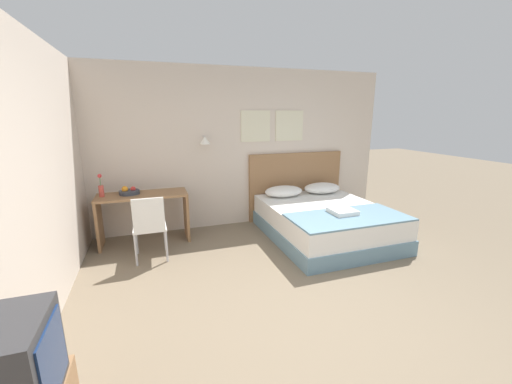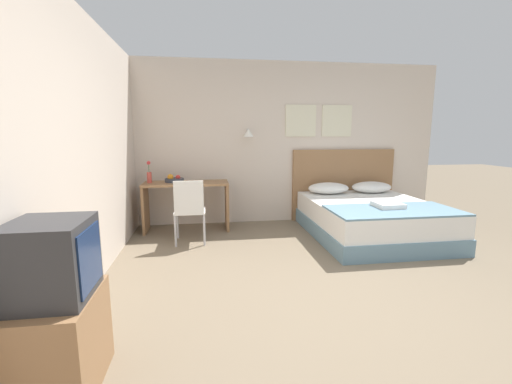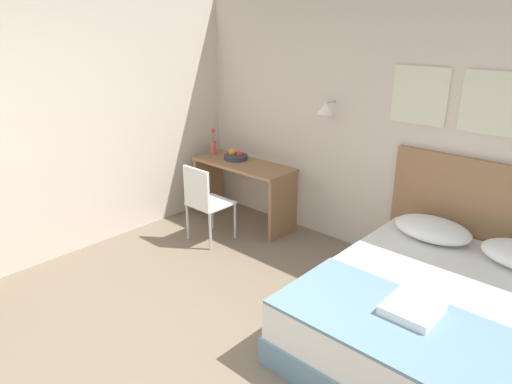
{
  "view_description": "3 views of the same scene",
  "coord_description": "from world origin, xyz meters",
  "px_view_note": "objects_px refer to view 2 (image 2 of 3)",
  "views": [
    {
      "loc": [
        -1.41,
        -2.21,
        1.91
      ],
      "look_at": [
        0.04,
        2.01,
        0.79
      ],
      "focal_mm": 22.0,
      "sensor_mm": 36.0,
      "label": 1
    },
    {
      "loc": [
        -1.25,
        -2.71,
        1.5
      ],
      "look_at": [
        -0.62,
        1.49,
        0.77
      ],
      "focal_mm": 24.0,
      "sensor_mm": 36.0,
      "label": 2
    },
    {
      "loc": [
        2.07,
        -1.16,
        2.33
      ],
      "look_at": [
        -0.54,
        1.7,
        0.88
      ],
      "focal_mm": 32.0,
      "sensor_mm": 36.0,
      "label": 3
    }
  ],
  "objects_px": {
    "bed": "(371,219)",
    "tv_stand": "(60,344)",
    "pillow_left": "(328,188)",
    "pillow_right": "(371,187)",
    "folded_towel_near_foot": "(388,205)",
    "desk": "(186,196)",
    "throw_blanket": "(394,210)",
    "desk_chair": "(189,207)",
    "television": "(51,260)",
    "headboard": "(343,185)",
    "fruit_bowl": "(174,180)",
    "flower_vase": "(149,175)"
  },
  "relations": [
    {
      "from": "throw_blanket",
      "to": "flower_vase",
      "type": "xyz_separation_m",
      "value": [
        -3.22,
        1.34,
        0.35
      ]
    },
    {
      "from": "pillow_right",
      "to": "television",
      "type": "xyz_separation_m",
      "value": [
        -3.62,
        -3.35,
        0.2
      ]
    },
    {
      "from": "pillow_right",
      "to": "throw_blanket",
      "type": "xyz_separation_m",
      "value": [
        -0.38,
        -1.36,
        -0.08
      ]
    },
    {
      "from": "bed",
      "to": "pillow_right",
      "type": "bearing_deg",
      "value": 63.56
    },
    {
      "from": "flower_vase",
      "to": "television",
      "type": "xyz_separation_m",
      "value": [
        -0.03,
        -3.34,
        -0.08
      ]
    },
    {
      "from": "bed",
      "to": "fruit_bowl",
      "type": "distance_m",
      "value": 3.01
    },
    {
      "from": "pillow_left",
      "to": "desk",
      "type": "bearing_deg",
      "value": -179.23
    },
    {
      "from": "pillow_left",
      "to": "fruit_bowl",
      "type": "height_order",
      "value": "fruit_bowl"
    },
    {
      "from": "throw_blanket",
      "to": "desk_chair",
      "type": "bearing_deg",
      "value": 166.57
    },
    {
      "from": "bed",
      "to": "television",
      "type": "bearing_deg",
      "value": -141.33
    },
    {
      "from": "pillow_left",
      "to": "pillow_right",
      "type": "xyz_separation_m",
      "value": [
        0.75,
        0.0,
        0.0
      ]
    },
    {
      "from": "tv_stand",
      "to": "television",
      "type": "xyz_separation_m",
      "value": [
        0.0,
        0.0,
        0.51
      ]
    },
    {
      "from": "headboard",
      "to": "tv_stand",
      "type": "relative_size",
      "value": 3.06
    },
    {
      "from": "folded_towel_near_foot",
      "to": "desk",
      "type": "distance_m",
      "value": 2.92
    },
    {
      "from": "throw_blanket",
      "to": "folded_towel_near_foot",
      "type": "distance_m",
      "value": 0.15
    },
    {
      "from": "bed",
      "to": "tv_stand",
      "type": "relative_size",
      "value": 3.47
    },
    {
      "from": "fruit_bowl",
      "to": "flower_vase",
      "type": "bearing_deg",
      "value": -175.29
    },
    {
      "from": "bed",
      "to": "desk",
      "type": "bearing_deg",
      "value": 164.81
    },
    {
      "from": "pillow_right",
      "to": "tv_stand",
      "type": "bearing_deg",
      "value": -137.22
    },
    {
      "from": "desk_chair",
      "to": "television",
      "type": "bearing_deg",
      "value": -103.75
    },
    {
      "from": "folded_towel_near_foot",
      "to": "tv_stand",
      "type": "bearing_deg",
      "value": -146.55
    },
    {
      "from": "throw_blanket",
      "to": "tv_stand",
      "type": "distance_m",
      "value": 3.82
    },
    {
      "from": "bed",
      "to": "desk_chair",
      "type": "xyz_separation_m",
      "value": [
        -2.6,
        0.02,
        0.26
      ]
    },
    {
      "from": "desk_chair",
      "to": "fruit_bowl",
      "type": "relative_size",
      "value": 3.08
    },
    {
      "from": "pillow_left",
      "to": "folded_towel_near_foot",
      "type": "distance_m",
      "value": 1.27
    },
    {
      "from": "pillow_left",
      "to": "throw_blanket",
      "type": "distance_m",
      "value": 1.41
    },
    {
      "from": "headboard",
      "to": "flower_vase",
      "type": "distance_m",
      "value": 3.24
    },
    {
      "from": "throw_blanket",
      "to": "desk_chair",
      "type": "xyz_separation_m",
      "value": [
        -2.6,
        0.62,
        -0.01
      ]
    },
    {
      "from": "tv_stand",
      "to": "desk_chair",
      "type": "bearing_deg",
      "value": 76.19
    },
    {
      "from": "pillow_left",
      "to": "tv_stand",
      "type": "xyz_separation_m",
      "value": [
        -2.87,
        -3.35,
        -0.31
      ]
    },
    {
      "from": "pillow_right",
      "to": "flower_vase",
      "type": "relative_size",
      "value": 2.04
    },
    {
      "from": "pillow_left",
      "to": "folded_towel_near_foot",
      "type": "height_order",
      "value": "pillow_left"
    },
    {
      "from": "desk",
      "to": "television",
      "type": "height_order",
      "value": "television"
    },
    {
      "from": "folded_towel_near_foot",
      "to": "desk_chair",
      "type": "xyz_separation_m",
      "value": [
        -2.6,
        0.48,
        -0.05
      ]
    },
    {
      "from": "throw_blanket",
      "to": "fruit_bowl",
      "type": "bearing_deg",
      "value": 154.29
    },
    {
      "from": "television",
      "to": "headboard",
      "type": "bearing_deg",
      "value": 48.43
    },
    {
      "from": "flower_vase",
      "to": "tv_stand",
      "type": "bearing_deg",
      "value": -90.49
    },
    {
      "from": "folded_towel_near_foot",
      "to": "television",
      "type": "distance_m",
      "value": 3.89
    },
    {
      "from": "throw_blanket",
      "to": "desk",
      "type": "height_order",
      "value": "desk"
    },
    {
      "from": "pillow_left",
      "to": "fruit_bowl",
      "type": "bearing_deg",
      "value": 179.56
    },
    {
      "from": "desk",
      "to": "throw_blanket",
      "type": "bearing_deg",
      "value": -26.34
    },
    {
      "from": "pillow_right",
      "to": "folded_towel_near_foot",
      "type": "bearing_deg",
      "value": -107.5
    },
    {
      "from": "headboard",
      "to": "flower_vase",
      "type": "xyz_separation_m",
      "value": [
        -3.22,
        -0.31,
        0.27
      ]
    },
    {
      "from": "desk",
      "to": "pillow_right",
      "type": "bearing_deg",
      "value": 0.58
    },
    {
      "from": "bed",
      "to": "desk",
      "type": "relative_size",
      "value": 1.61
    },
    {
      "from": "pillow_left",
      "to": "folded_towel_near_foot",
      "type": "relative_size",
      "value": 1.95
    },
    {
      "from": "pillow_right",
      "to": "television",
      "type": "height_order",
      "value": "television"
    },
    {
      "from": "bed",
      "to": "pillow_left",
      "type": "relative_size",
      "value": 3.06
    },
    {
      "from": "bed",
      "to": "desk",
      "type": "xyz_separation_m",
      "value": [
        -2.68,
        0.73,
        0.28
      ]
    },
    {
      "from": "bed",
      "to": "tv_stand",
      "type": "bearing_deg",
      "value": -141.36
    }
  ]
}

